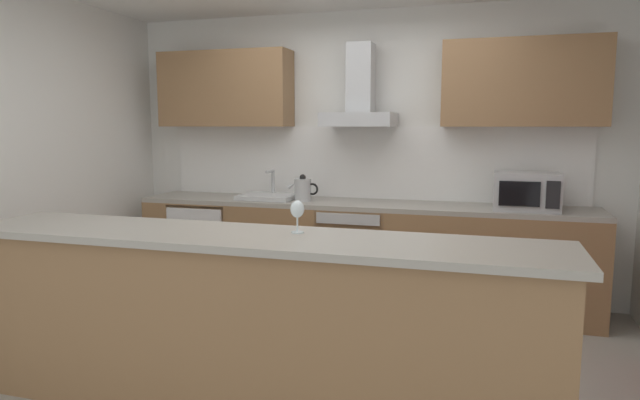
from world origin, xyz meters
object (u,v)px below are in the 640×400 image
(refrigerator, at_px, (209,246))
(range_hood, at_px, (360,100))
(sink, at_px, (268,196))
(kettle, at_px, (303,189))
(oven, at_px, (355,252))
(microwave, at_px, (526,191))
(wine_glass, at_px, (297,210))

(refrigerator, relative_size, range_hood, 1.18)
(sink, relative_size, range_hood, 0.69)
(refrigerator, relative_size, sink, 1.70)
(refrigerator, relative_size, kettle, 2.94)
(kettle, bearing_deg, oven, 4.06)
(sink, distance_m, range_hood, 1.20)
(microwave, relative_size, wine_glass, 2.81)
(kettle, bearing_deg, microwave, 0.18)
(microwave, distance_m, wine_glass, 2.27)
(sink, height_order, wine_glass, wine_glass)
(refrigerator, distance_m, microwave, 2.90)
(oven, relative_size, refrigerator, 0.94)
(microwave, height_order, kettle, microwave)
(oven, xyz_separation_m, wine_glass, (0.12, -1.91, 0.66))
(sink, bearing_deg, kettle, -7.25)
(microwave, xyz_separation_m, wine_glass, (-1.27, -1.88, 0.07))
(microwave, bearing_deg, oven, 178.86)
(oven, height_order, kettle, kettle)
(kettle, bearing_deg, range_hood, 18.97)
(sink, bearing_deg, wine_glass, -63.71)
(refrigerator, relative_size, wine_glass, 4.78)
(oven, relative_size, sink, 1.60)
(wine_glass, bearing_deg, sink, 116.29)
(oven, distance_m, microwave, 1.52)
(sink, relative_size, kettle, 1.73)
(refrigerator, bearing_deg, range_hood, 5.27)
(microwave, relative_size, kettle, 1.73)
(oven, distance_m, refrigerator, 1.43)
(oven, bearing_deg, sink, 179.24)
(range_hood, bearing_deg, microwave, -6.43)
(oven, height_order, wine_glass, wine_glass)
(refrigerator, height_order, microwave, microwave)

